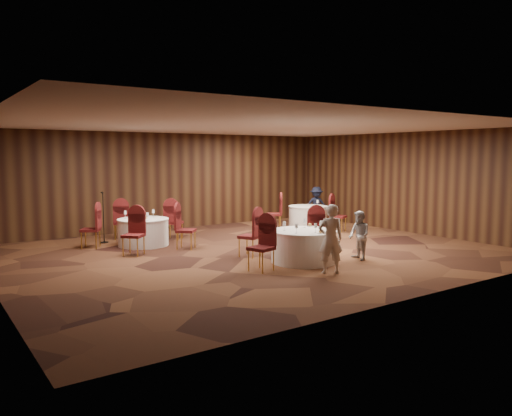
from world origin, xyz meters
TOP-DOWN VIEW (x-y plane):
  - ground at (0.00, 0.00)m, footprint 12.00×12.00m
  - room_shell at (0.00, 0.00)m, footprint 12.00×12.00m
  - table_main at (0.25, -1.66)m, footprint 1.51×1.51m
  - table_left at (-1.97, 2.48)m, footprint 1.38×1.38m
  - table_right at (4.00, 2.56)m, footprint 1.33×1.33m
  - chairs_main at (-0.07, -1.02)m, footprint 2.99×2.08m
  - chairs_left at (-2.02, 2.50)m, footprint 3.17×3.19m
  - chairs_right at (3.54, 2.14)m, footprint 2.03×2.40m
  - tabletop_main at (0.39, -1.75)m, footprint 1.07×1.13m
  - tabletop_left at (-1.98, 2.49)m, footprint 0.83×0.86m
  - tabletop_right at (4.18, 2.27)m, footprint 0.08×0.08m
  - mic_stand at (-2.71, 3.55)m, footprint 0.24×0.24m
  - woman_a at (-0.00, -2.81)m, footprint 0.63×0.55m
  - woman_b at (1.49, -2.20)m, footprint 0.57×0.66m
  - man_c at (4.97, 3.21)m, footprint 0.99×0.84m

SIDE VIEW (x-z plane):
  - ground at x=0.00m, z-range 0.00..0.00m
  - table_right at x=4.00m, z-range 0.01..0.75m
  - table_main at x=0.25m, z-range 0.01..0.75m
  - table_left at x=-1.97m, z-range 0.01..0.75m
  - mic_stand at x=-2.71m, z-range -0.31..1.13m
  - chairs_main at x=-0.07m, z-range 0.00..1.00m
  - chairs_left at x=-2.02m, z-range 0.00..1.00m
  - chairs_right at x=3.54m, z-range 0.00..1.00m
  - woman_b at x=1.49m, z-range 0.00..1.16m
  - man_c at x=4.97m, z-range 0.00..1.33m
  - woman_a at x=0.00m, z-range 0.00..1.45m
  - tabletop_left at x=-1.98m, z-range 0.71..0.93m
  - tabletop_main at x=0.39m, z-range 0.74..0.95m
  - tabletop_right at x=4.18m, z-range 0.79..1.01m
  - room_shell at x=0.00m, z-range -4.04..7.96m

